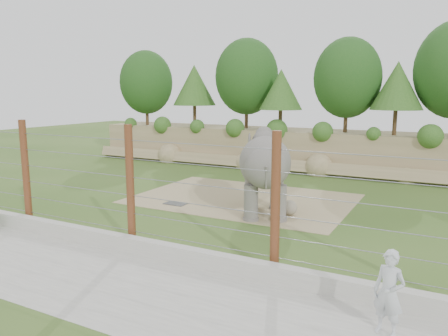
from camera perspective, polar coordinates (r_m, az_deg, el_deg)
The scene contains 10 objects.
ground at distance 18.47m, azimuth -2.91°, elevation -5.84°, with size 90.00×90.00×0.00m, color #38591E.
back_embankment at distance 29.24m, azimuth 10.94°, elevation 7.66°, with size 30.00×5.52×8.77m.
dirt_patch at distance 20.80m, azimuth 2.51°, elevation -4.01°, with size 10.00×7.00×0.02m, color tan.
drain_grate at distance 19.89m, azimuth -6.37°, elevation -4.64°, with size 1.00×0.60×0.03m, color #262628.
elephant at distance 17.87m, azimuth 5.36°, elevation -0.80°, with size 1.80×4.20×3.40m, color #625F58, non-canonical shape.
stone_ball at distance 18.13m, azimuth 8.56°, elevation -5.15°, with size 0.62×0.62×0.62m, color gray.
retaining_wall at distance 14.52m, azimuth -13.17°, elevation -9.47°, with size 26.00×0.35×0.50m, color #A4A199.
walkway at distance 13.28m, azimuth -18.92°, elevation -12.76°, with size 26.00×4.00×0.01m, color #A4A199.
barrier_fence at distance 14.42m, azimuth -12.15°, elevation -2.34°, with size 20.26×0.26×4.00m.
zookeeper at distance 9.91m, azimuth 20.73°, elevation -15.04°, with size 0.67×0.44×1.83m, color silver.
Camera 1 is at (9.11, -15.27, 4.99)m, focal length 35.00 mm.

